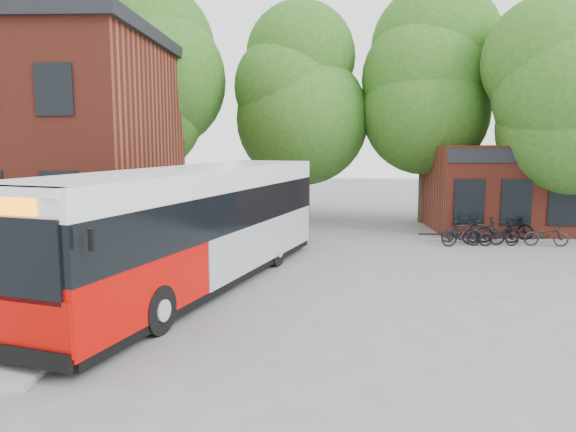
{
  "coord_description": "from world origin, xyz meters",
  "views": [
    {
      "loc": [
        2.03,
        -13.35,
        4.24
      ],
      "look_at": [
        1.44,
        3.24,
        2.0
      ],
      "focal_mm": 35.0,
      "sensor_mm": 36.0,
      "label": 1
    }
  ],
  "objects_px": {
    "bicycle_5": "(498,230)",
    "bicycle_6": "(546,235)",
    "bicycle_2": "(461,233)",
    "bicycle_3": "(483,232)",
    "bicycle_7": "(512,227)",
    "bus_shelter": "(23,263)",
    "bicycle_4": "(499,236)",
    "bicycle_1": "(462,233)",
    "city_bus": "(193,228)"
  },
  "relations": [
    {
      "from": "bicycle_5",
      "to": "bicycle_6",
      "type": "xyz_separation_m",
      "value": [
        1.72,
        -0.63,
        -0.09
      ]
    },
    {
      "from": "bicycle_2",
      "to": "bicycle_3",
      "type": "relative_size",
      "value": 0.94
    },
    {
      "from": "bicycle_3",
      "to": "bicycle_5",
      "type": "distance_m",
      "value": 0.85
    },
    {
      "from": "bicycle_6",
      "to": "bicycle_7",
      "type": "height_order",
      "value": "bicycle_7"
    },
    {
      "from": "bus_shelter",
      "to": "bicycle_6",
      "type": "distance_m",
      "value": 19.19
    },
    {
      "from": "bicycle_2",
      "to": "bicycle_7",
      "type": "height_order",
      "value": "bicycle_7"
    },
    {
      "from": "bicycle_2",
      "to": "bicycle_4",
      "type": "relative_size",
      "value": 0.97
    },
    {
      "from": "bicycle_1",
      "to": "bicycle_7",
      "type": "relative_size",
      "value": 0.99
    },
    {
      "from": "bicycle_1",
      "to": "bicycle_2",
      "type": "height_order",
      "value": "bicycle_1"
    },
    {
      "from": "bicycle_2",
      "to": "bicycle_4",
      "type": "bearing_deg",
      "value": -110.42
    },
    {
      "from": "bicycle_1",
      "to": "bicycle_6",
      "type": "distance_m",
      "value": 3.43
    },
    {
      "from": "bicycle_5",
      "to": "bicycle_3",
      "type": "bearing_deg",
      "value": 123.67
    },
    {
      "from": "bus_shelter",
      "to": "city_bus",
      "type": "distance_m",
      "value": 4.79
    },
    {
      "from": "bicycle_7",
      "to": "bicycle_3",
      "type": "bearing_deg",
      "value": 155.61
    },
    {
      "from": "bicycle_5",
      "to": "bicycle_6",
      "type": "relative_size",
      "value": 1.05
    },
    {
      "from": "bicycle_2",
      "to": "bicycle_4",
      "type": "xyz_separation_m",
      "value": [
        1.32,
        -0.75,
        0.01
      ]
    },
    {
      "from": "bicycle_4",
      "to": "bicycle_6",
      "type": "height_order",
      "value": "bicycle_6"
    },
    {
      "from": "bus_shelter",
      "to": "bicycle_5",
      "type": "xyz_separation_m",
      "value": [
        14.44,
        10.94,
        -0.91
      ]
    },
    {
      "from": "city_bus",
      "to": "bicycle_1",
      "type": "xyz_separation_m",
      "value": [
        9.51,
        6.63,
        -1.2
      ]
    },
    {
      "from": "bicycle_7",
      "to": "bicycle_2",
      "type": "bearing_deg",
      "value": 135.66
    },
    {
      "from": "bicycle_2",
      "to": "bicycle_6",
      "type": "bearing_deg",
      "value": -92.85
    },
    {
      "from": "bus_shelter",
      "to": "bicycle_7",
      "type": "relative_size",
      "value": 3.96
    },
    {
      "from": "bicycle_5",
      "to": "bicycle_4",
      "type": "bearing_deg",
      "value": 167.37
    },
    {
      "from": "bicycle_2",
      "to": "bicycle_5",
      "type": "distance_m",
      "value": 1.52
    },
    {
      "from": "bicycle_2",
      "to": "bicycle_6",
      "type": "relative_size",
      "value": 0.93
    },
    {
      "from": "bicycle_3",
      "to": "bicycle_2",
      "type": "bearing_deg",
      "value": 63.03
    },
    {
      "from": "bus_shelter",
      "to": "bicycle_4",
      "type": "height_order",
      "value": "bus_shelter"
    },
    {
      "from": "bicycle_5",
      "to": "bicycle_6",
      "type": "distance_m",
      "value": 1.83
    },
    {
      "from": "bicycle_4",
      "to": "bicycle_5",
      "type": "distance_m",
      "value": 0.72
    },
    {
      "from": "bicycle_4",
      "to": "bus_shelter",
      "type": "bearing_deg",
      "value": 120.89
    },
    {
      "from": "bicycle_2",
      "to": "bicycle_3",
      "type": "distance_m",
      "value": 0.93
    },
    {
      "from": "bicycle_4",
      "to": "bicycle_5",
      "type": "relative_size",
      "value": 0.91
    },
    {
      "from": "city_bus",
      "to": "bicycle_6",
      "type": "bearing_deg",
      "value": 45.36
    },
    {
      "from": "bicycle_1",
      "to": "bicycle_7",
      "type": "height_order",
      "value": "bicycle_7"
    },
    {
      "from": "bus_shelter",
      "to": "bicycle_4",
      "type": "bearing_deg",
      "value": 35.75
    },
    {
      "from": "bicycle_3",
      "to": "bicycle_5",
      "type": "relative_size",
      "value": 0.94
    },
    {
      "from": "bus_shelter",
      "to": "bicycle_4",
      "type": "relative_size",
      "value": 4.25
    },
    {
      "from": "bicycle_1",
      "to": "bicycle_7",
      "type": "distance_m",
      "value": 3.16
    },
    {
      "from": "city_bus",
      "to": "bicycle_2",
      "type": "distance_m",
      "value": 12.32
    },
    {
      "from": "bicycle_1",
      "to": "bicycle_2",
      "type": "distance_m",
      "value": 0.88
    },
    {
      "from": "bicycle_3",
      "to": "bicycle_6",
      "type": "xyz_separation_m",
      "value": [
        2.45,
        -0.2,
        -0.06
      ]
    },
    {
      "from": "bicycle_6",
      "to": "bicycle_7",
      "type": "bearing_deg",
      "value": 32.98
    },
    {
      "from": "bus_shelter",
      "to": "bicycle_2",
      "type": "distance_m",
      "value": 17.01
    },
    {
      "from": "bus_shelter",
      "to": "city_bus",
      "type": "bearing_deg",
      "value": 47.56
    },
    {
      "from": "bicycle_5",
      "to": "bicycle_7",
      "type": "relative_size",
      "value": 1.02
    },
    {
      "from": "bicycle_7",
      "to": "bicycle_1",
      "type": "bearing_deg",
      "value": 148.98
    },
    {
      "from": "bicycle_2",
      "to": "bicycle_6",
      "type": "xyz_separation_m",
      "value": [
        3.23,
        -0.69,
        0.03
      ]
    },
    {
      "from": "bicycle_1",
      "to": "bicycle_6",
      "type": "bearing_deg",
      "value": -99.39
    },
    {
      "from": "bus_shelter",
      "to": "bicycle_4",
      "type": "xyz_separation_m",
      "value": [
        14.25,
        10.25,
        -1.02
      ]
    },
    {
      "from": "city_bus",
      "to": "bicycle_4",
      "type": "distance_m",
      "value": 12.97
    }
  ]
}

